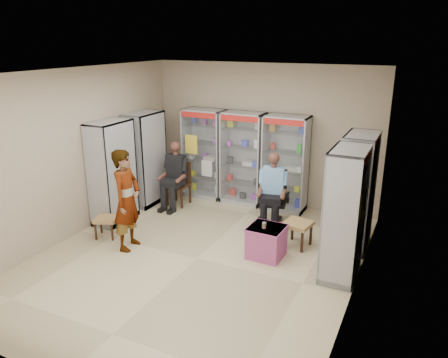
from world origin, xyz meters
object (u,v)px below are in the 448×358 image
at_px(cabinet_right_near, 345,215).
at_px(wooden_chair, 178,184).
at_px(pink_trunk, 266,242).
at_px(office_chair, 273,199).
at_px(cabinet_left_far, 146,159).
at_px(woven_stool_a, 297,234).
at_px(cabinet_back_left, 204,154).
at_px(cabinet_back_mid, 243,159).
at_px(cabinet_back_right, 285,164).
at_px(standing_man, 127,200).
at_px(seated_shopkeeper, 273,193).
at_px(cabinet_right_far, 357,192).
at_px(cabinet_left_near, 112,173).
at_px(woven_stool_b, 106,227).

xyz_separation_m(cabinet_right_near, wooden_chair, (-3.78, 1.50, -0.53)).
bearing_deg(pink_trunk, office_chair, 104.42).
xyz_separation_m(cabinet_left_far, wooden_chair, (0.68, 0.20, -0.53)).
xyz_separation_m(cabinet_right_near, woven_stool_a, (-0.88, 0.67, -0.78)).
height_order(cabinet_back_left, cabinet_back_mid, same).
bearing_deg(cabinet_back_left, cabinet_back_right, 0.00).
bearing_deg(standing_man, seated_shopkeeper, -53.00).
bearing_deg(cabinet_right_far, cabinet_back_right, 55.27).
bearing_deg(cabinet_back_mid, pink_trunk, -57.98).
height_order(cabinet_right_near, cabinet_left_near, same).
height_order(cabinet_back_mid, wooden_chair, cabinet_back_mid).
height_order(cabinet_back_left, office_chair, cabinet_back_left).
bearing_deg(cabinet_back_left, woven_stool_a, -30.46).
bearing_deg(standing_man, cabinet_back_mid, -24.86).
height_order(woven_stool_a, woven_stool_b, woven_stool_a).
height_order(woven_stool_b, standing_man, standing_man).
distance_m(cabinet_left_near, standing_man, 1.28).
xyz_separation_m(cabinet_right_far, standing_man, (-3.49, -1.73, -0.12)).
xyz_separation_m(office_chair, standing_man, (-1.94, -1.94, 0.33)).
relative_size(pink_trunk, woven_stool_a, 1.24).
bearing_deg(woven_stool_b, cabinet_back_left, 77.48).
bearing_deg(woven_stool_a, cabinet_back_mid, 137.51).
xyz_separation_m(cabinet_back_right, seated_shopkeeper, (0.08, -0.97, -0.31)).
height_order(seated_shopkeeper, woven_stool_a, seated_shopkeeper).
height_order(cabinet_back_left, woven_stool_b, cabinet_back_left).
bearing_deg(seated_shopkeeper, cabinet_left_far, 167.73).
xyz_separation_m(cabinet_right_far, woven_stool_b, (-4.13, -1.57, -0.81)).
distance_m(office_chair, standing_man, 2.77).
relative_size(cabinet_right_near, woven_stool_a, 4.48).
xyz_separation_m(cabinet_right_far, office_chair, (-1.55, 0.21, -0.46)).
bearing_deg(cabinet_right_near, cabinet_back_right, 36.16).
bearing_deg(woven_stool_a, pink_trunk, -120.23).
xyz_separation_m(cabinet_left_near, woven_stool_b, (0.33, -0.67, -0.81)).
bearing_deg(cabinet_right_near, cabinet_left_far, 73.75).
bearing_deg(cabinet_right_near, woven_stool_b, 96.51).
bearing_deg(cabinet_back_right, wooden_chair, -161.25).
relative_size(cabinet_back_left, cabinet_left_near, 1.00).
distance_m(cabinet_left_far, standing_man, 2.16).
relative_size(cabinet_left_far, standing_man, 1.14).
bearing_deg(seated_shopkeeper, woven_stool_a, -52.84).
xyz_separation_m(woven_stool_a, woven_stool_b, (-3.25, -1.14, -0.03)).
xyz_separation_m(cabinet_left_far, woven_stool_b, (0.33, -1.77, -0.81)).
bearing_deg(seated_shopkeeper, wooden_chair, 162.38).
distance_m(wooden_chair, standing_man, 2.19).
height_order(cabinet_back_mid, seated_shopkeeper, cabinet_back_mid).
height_order(wooden_chair, pink_trunk, wooden_chair).
bearing_deg(cabinet_left_near, cabinet_right_near, 87.43).
distance_m(cabinet_right_near, office_chair, 2.08).
bearing_deg(seated_shopkeeper, standing_man, -147.26).
bearing_deg(cabinet_left_near, wooden_chair, 152.39).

